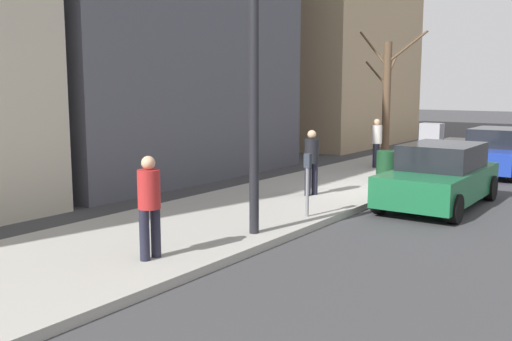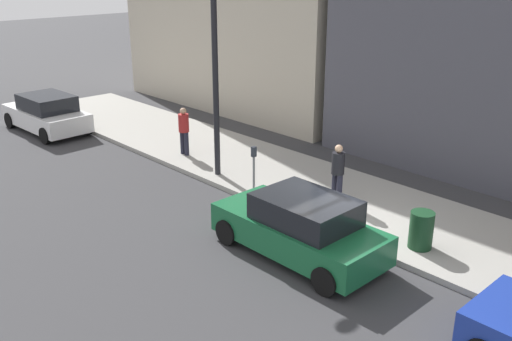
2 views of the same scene
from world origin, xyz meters
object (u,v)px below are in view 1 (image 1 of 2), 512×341
at_px(bare_tree, 386,98).
at_px(pedestrian_midblock, 311,159).
at_px(parked_car_blue, 497,152).
at_px(trash_bin, 386,166).
at_px(pedestrian_near_meter, 376,140).
at_px(parking_meter, 307,178).
at_px(utility_box, 431,143).
at_px(parked_car_green, 440,176).
at_px(streetlamp, 266,22).
at_px(pedestrian_far_corner, 149,201).

xyz_separation_m(bare_tree, pedestrian_midblock, (-1.01, 7.06, -1.40)).
relative_size(parked_car_blue, pedestrian_midblock, 2.54).
height_order(trash_bin, pedestrian_near_meter, pedestrian_near_meter).
distance_m(bare_tree, pedestrian_near_meter, 1.91).
bearing_deg(parked_car_blue, parking_meter, 80.71).
relative_size(utility_box, bare_tree, 0.30).
relative_size(bare_tree, pedestrian_midblock, 2.86).
relative_size(parked_car_green, parking_meter, 3.12).
bearing_deg(bare_tree, trash_bin, 113.43).
distance_m(parked_car_blue, parking_meter, 9.97).
relative_size(parked_car_blue, pedestrian_near_meter, 2.54).
xyz_separation_m(parked_car_green, streetlamp, (1.54, 5.19, 3.28)).
relative_size(streetlamp, pedestrian_far_corner, 3.92).
bearing_deg(trash_bin, pedestrian_near_meter, -60.92).
height_order(utility_box, streetlamp, streetlamp).
height_order(streetlamp, trash_bin, streetlamp).
height_order(parking_meter, pedestrian_far_corner, pedestrian_far_corner).
bearing_deg(pedestrian_far_corner, streetlamp, 164.77).
height_order(parking_meter, trash_bin, parking_meter).
distance_m(utility_box, streetlamp, 12.58).
relative_size(bare_tree, trash_bin, 5.28).
bearing_deg(parked_car_green, parked_car_blue, -89.01).
xyz_separation_m(parked_car_blue, streetlamp, (1.39, 11.63, 3.28)).
relative_size(parked_car_green, trash_bin, 4.68).
xyz_separation_m(pedestrian_near_meter, pedestrian_far_corner, (-1.44, 12.01, 0.00)).
bearing_deg(parking_meter, utility_box, -85.30).
height_order(bare_tree, pedestrian_near_meter, bare_tree).
height_order(parking_meter, streetlamp, streetlamp).
relative_size(parked_car_green, pedestrian_far_corner, 2.54).
relative_size(parked_car_blue, trash_bin, 4.68).
relative_size(pedestrian_near_meter, pedestrian_far_corner, 1.00).
bearing_deg(parking_meter, pedestrian_midblock, -61.87).
bearing_deg(pedestrian_far_corner, parking_meter, 174.07).
xyz_separation_m(parking_meter, pedestrian_near_meter, (1.94, -7.95, 0.11)).
relative_size(streetlamp, bare_tree, 1.37).
xyz_separation_m(trash_bin, pedestrian_near_meter, (1.49, -2.68, 0.49)).
distance_m(parked_car_green, utility_box, 7.40).
height_order(streetlamp, pedestrian_near_meter, streetlamp).
bearing_deg(pedestrian_midblock, trash_bin, -176.52).
bearing_deg(trash_bin, parking_meter, 94.89).
bearing_deg(utility_box, trash_bin, 94.50).
xyz_separation_m(parking_meter, pedestrian_midblock, (1.16, -2.16, 0.11)).
relative_size(parking_meter, bare_tree, 0.28).
xyz_separation_m(parked_car_green, bare_tree, (3.87, -5.82, 1.75)).
xyz_separation_m(parked_car_blue, utility_box, (2.40, -0.50, 0.11)).
bearing_deg(parked_car_blue, pedestrian_midblock, 70.25).
bearing_deg(bare_tree, pedestrian_near_meter, 99.97).
distance_m(trash_bin, pedestrian_near_meter, 3.11).
xyz_separation_m(parked_car_green, pedestrian_midblock, (2.86, 1.24, 0.35)).
relative_size(streetlamp, pedestrian_midblock, 3.92).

